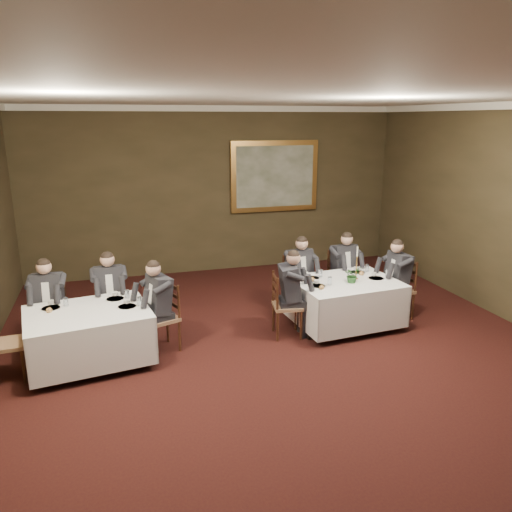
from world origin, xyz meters
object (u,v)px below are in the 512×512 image
diner_main_endright (398,288)px  centerpiece (352,274)px  chair_main_endleft (286,318)px  chair_sec_endleft (8,359)px  table_main (345,300)px  chair_sec_backleft (52,327)px  chair_main_backleft (298,296)px  chair_sec_endright (163,331)px  diner_main_backright (342,278)px  chair_main_endright (398,301)px  diner_main_backleft (298,284)px  diner_sec_backright (111,304)px  diner_sec_backleft (51,313)px  diner_main_endleft (287,304)px  diner_sec_endright (161,317)px  table_second (89,333)px  chair_main_backright (341,290)px  chair_sec_backright (112,318)px  candlestick (356,267)px  painting (275,176)px

diner_main_endright → centerpiece: size_ratio=4.99×
chair_main_endleft → chair_sec_endleft: (-3.87, -0.27, 0.00)m
table_main → chair_sec_backleft: 4.47m
table_main → chair_main_backleft: 0.95m
diner_main_endright → chair_sec_endright: 3.91m
diner_main_backright → chair_main_endright: diner_main_backright is taller
chair_sec_backleft → chair_main_endleft: bearing=174.5°
chair_main_backleft → diner_main_backleft: (0.00, -0.01, 0.23)m
table_main → chair_main_endleft: chair_main_endleft is taller
diner_sec_backright → diner_sec_backleft: bearing=6.3°
diner_main_endleft → diner_sec_endright: bearing=-82.5°
table_second → chair_main_endleft: size_ratio=1.77×
chair_main_backleft → chair_main_backright: (0.86, 0.07, 0.00)m
diner_main_backleft → diner_main_backright: 0.87m
chair_sec_backleft → centerpiece: 4.58m
chair_main_backright → diner_sec_endright: diner_sec_endright is taller
table_second → chair_sec_backleft: (-0.54, 0.74, -0.17)m
chair_main_backleft → diner_main_endleft: diner_main_endleft is taller
chair_sec_backright → candlestick: (3.80, -0.62, 0.68)m
chair_sec_backleft → chair_sec_backright: (0.84, 0.13, 0.00)m
chair_main_endleft → chair_sec_endright: 1.88m
table_second → diner_sec_backright: (0.30, 0.86, 0.06)m
diner_sec_endright → diner_main_backright: bearing=-94.4°
candlestick → diner_main_backleft: bearing=134.1°
chair_main_backright → diner_sec_endright: bearing=9.0°
diner_sec_endright → centerpiece: bearing=-110.6°
table_second → chair_sec_backright: bearing=71.1°
table_second → painting: size_ratio=0.90×
table_main → diner_main_backleft: (-0.50, 0.78, 0.06)m
centerpiece → candlestick: candlestick is taller
centerpiece → candlestick: size_ratio=0.49×
chair_main_backright → diner_main_endright: bearing=123.1°
chair_sec_backleft → chair_sec_endright: (1.54, -0.59, 0.00)m
chair_main_backright → diner_main_endright: size_ratio=0.74×
chair_main_backleft → chair_main_endright: bearing=144.5°
diner_main_endright → diner_sec_backleft: size_ratio=1.00×
diner_main_backright → diner_main_endright: (0.64, -0.77, 0.00)m
table_main → table_second: same height
chair_main_backright → candlestick: size_ratio=1.83×
diner_main_backright → chair_sec_backright: bearing=-4.0°
chair_sec_backleft → centerpiece: centerpiece is taller
chair_main_backright → chair_main_endleft: bearing=27.8°
chair_main_endleft → chair_sec_backleft: size_ratio=1.00×
diner_main_endleft → diner_sec_endright: same height
diner_sec_endright → table_main: bearing=-108.9°
chair_sec_endright → diner_main_endright: bearing=-108.0°
chair_sec_endleft → chair_main_endleft: bearing=89.8°
chair_main_backright → chair_sec_backright: size_ratio=1.00×
table_second → chair_main_backright: size_ratio=1.77×
diner_main_backright → diner_main_endleft: 1.66m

